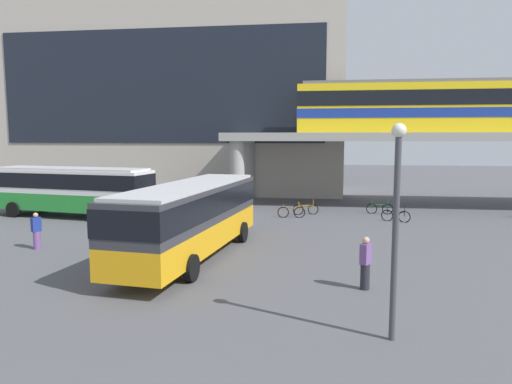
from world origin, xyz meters
name	(u,v)px	position (x,y,z in m)	size (l,w,h in m)	color
ground_plane	(235,217)	(0.00, 10.00, 0.00)	(120.00, 120.00, 0.00)	#515156
station_building	(177,101)	(-8.40, 24.80, 8.69)	(31.76, 10.22, 17.38)	#B2A899
elevated_platform	(441,142)	(14.50, 16.95, 4.82)	(32.51, 7.31, 5.51)	#9E9B93
train	(431,106)	(13.62, 16.95, 7.48)	(19.80, 2.96, 3.84)	yellow
bus_main	(191,212)	(0.06, -0.59, 1.99)	(3.85, 11.27, 3.22)	orange
bus_secondary	(71,187)	(-10.59, 8.55, 1.99)	(11.31, 4.29, 3.22)	#268C33
bicycle_orange	(306,209)	(4.59, 11.49, 0.36)	(1.72, 0.60, 1.04)	black
bicycle_black	(396,216)	(10.17, 9.56, 0.36)	(1.69, 0.70, 1.04)	black
bicycle_green	(380,209)	(9.56, 12.46, 0.36)	(1.79, 0.20, 1.04)	black
bicycle_brown	(291,212)	(3.70, 10.16, 0.36)	(1.79, 0.25, 1.04)	black
pedestrian_near_building	(37,232)	(-7.54, 0.02, 0.81)	(0.44, 0.48, 1.71)	#724C8C
pedestrian_at_kerb	(365,265)	(7.05, -3.85, 0.87)	(0.43, 0.48, 1.83)	#26262D
lamp_post	(396,213)	(7.36, -7.84, 3.31)	(0.36, 0.36, 5.52)	#3F3F44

